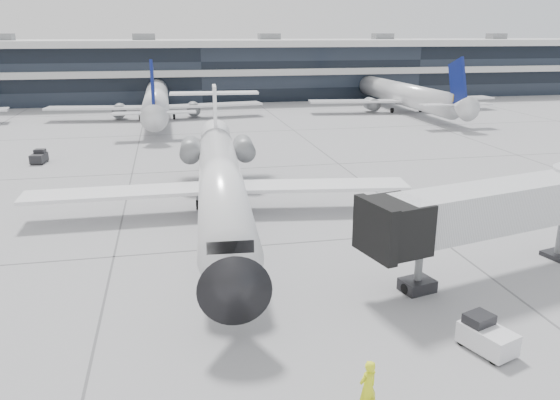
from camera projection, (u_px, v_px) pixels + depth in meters
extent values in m
plane|color=gray|center=(281.00, 244.00, 33.75)|extent=(220.00, 220.00, 0.00)
cube|color=black|center=(198.00, 72.00, 109.06)|extent=(170.00, 22.00, 10.00)
cylinder|color=white|center=(221.00, 182.00, 37.72)|extent=(4.89, 27.37, 3.06)
cone|color=black|center=(233.00, 275.00, 23.32)|extent=(3.27, 3.38, 3.06)
cone|color=white|center=(216.00, 137.00, 52.23)|extent=(3.15, 3.82, 2.91)
cube|color=white|center=(115.00, 193.00, 38.08)|extent=(12.49, 2.98, 0.25)
cube|color=white|center=(322.00, 185.00, 39.98)|extent=(12.76, 4.63, 0.25)
cylinder|color=slate|center=(190.00, 150.00, 46.10)|extent=(1.96, 3.96, 1.70)
cylinder|color=slate|center=(244.00, 148.00, 46.69)|extent=(1.96, 3.96, 1.70)
cube|color=white|center=(215.00, 113.00, 50.89)|extent=(0.52, 2.96, 5.10)
cube|color=white|center=(214.00, 93.00, 50.78)|extent=(8.27, 2.36, 0.18)
cylinder|color=black|center=(229.00, 279.00, 28.19)|extent=(0.25, 0.65, 0.64)
cylinder|color=black|center=(198.00, 205.00, 40.31)|extent=(0.32, 0.74, 0.73)
cylinder|color=black|center=(244.00, 203.00, 40.75)|extent=(0.32, 0.74, 0.73)
cube|color=silver|center=(497.00, 206.00, 28.51)|extent=(12.70, 5.34, 2.31)
cube|color=black|center=(397.00, 226.00, 25.93)|extent=(2.92, 3.31, 2.49)
cylinder|color=slate|center=(419.00, 268.00, 27.28)|extent=(0.39, 0.39, 2.49)
cube|color=black|center=(417.00, 285.00, 27.55)|extent=(1.85, 1.59, 0.62)
imported|color=#EFFF1A|center=(368.00, 388.00, 18.44)|extent=(0.89, 0.76, 2.06)
cube|color=silver|center=(487.00, 338.00, 22.31)|extent=(1.97, 2.52, 0.90)
cube|color=black|center=(479.00, 320.00, 22.54)|extent=(1.34, 1.22, 0.50)
cylinder|color=black|center=(462.00, 340.00, 22.79)|extent=(0.32, 0.48, 0.44)
cylinder|color=black|center=(480.00, 333.00, 23.33)|extent=(0.32, 0.48, 0.44)
cylinder|color=black|center=(494.00, 359.00, 21.47)|extent=(0.32, 0.48, 0.44)
cylinder|color=black|center=(512.00, 351.00, 22.02)|extent=(0.32, 0.48, 0.44)
cone|color=orange|center=(221.00, 183.00, 46.52)|extent=(0.36, 0.36, 0.56)
cube|color=orange|center=(221.00, 186.00, 46.60)|extent=(0.41, 0.41, 0.03)
cube|color=black|center=(39.00, 158.00, 54.63)|extent=(1.50, 2.21, 0.84)
cube|color=black|center=(40.00, 151.00, 54.91)|extent=(1.14, 0.98, 0.47)
cylinder|color=black|center=(37.00, 159.00, 55.40)|extent=(0.23, 0.43, 0.41)
cylinder|color=black|center=(47.00, 159.00, 55.46)|extent=(0.23, 0.43, 0.41)
cylinder|color=black|center=(31.00, 163.00, 53.98)|extent=(0.23, 0.43, 0.41)
cylinder|color=black|center=(42.00, 163.00, 54.03)|extent=(0.23, 0.43, 0.41)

